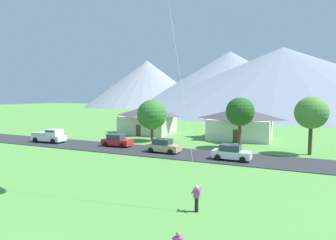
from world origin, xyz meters
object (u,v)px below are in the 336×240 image
tree_left_of_center (152,115)px  tree_center (240,112)px  parked_car_white_mid_east (231,153)px  tree_right_of_center (311,113)px  house_leftmost (148,119)px  house_right_center (240,123)px  parked_car_tan_west_end (163,146)px  pickup_truck_white_west_side (50,136)px  parked_car_red_mid_west (117,141)px

tree_left_of_center → tree_center: size_ratio=0.94×
parked_car_white_mid_east → tree_right_of_center: bearing=40.3°
house_leftmost → tree_right_of_center: bearing=-18.8°
house_right_center → parked_car_tan_west_end: house_right_center is taller
pickup_truck_white_west_side → parked_car_red_mid_west: bearing=6.0°
house_right_center → tree_right_of_center: size_ratio=1.48×
pickup_truck_white_west_side → tree_right_of_center: bearing=9.6°
parked_car_red_mid_west → parked_car_white_mid_east: size_ratio=0.99×
parked_car_red_mid_west → house_right_center: bearing=44.3°
tree_center → tree_right_of_center: size_ratio=0.98×
house_leftmost → parked_car_white_mid_east: bearing=-40.3°
parked_car_red_mid_west → parked_car_white_mid_east: bearing=-7.0°
house_leftmost → tree_left_of_center: tree_left_of_center is taller
parked_car_red_mid_west → house_leftmost: bearing=100.2°
tree_center → tree_right_of_center: bearing=-5.5°
house_leftmost → pickup_truck_white_west_side: 17.70m
parked_car_red_mid_west → parked_car_tan_west_end: bearing=-9.3°
parked_car_red_mid_west → pickup_truck_white_west_side: 11.41m
tree_center → parked_car_tan_west_end: (-8.20, -6.96, -4.10)m
tree_left_of_center → parked_car_white_mid_east: bearing=-30.9°
tree_right_of_center → parked_car_tan_west_end: (-16.76, -6.13, -4.22)m
tree_center → house_right_center: bearing=99.1°
tree_left_of_center → parked_car_red_mid_west: (-2.27, -6.44, -3.32)m
house_leftmost → tree_right_of_center: 28.69m
tree_right_of_center → parked_car_tan_west_end: tree_right_of_center is taller
tree_left_of_center → parked_car_white_mid_east: tree_left_of_center is taller
house_leftmost → house_right_center: (17.13, 0.18, -0.03)m
house_leftmost → tree_right_of_center: (27.06, -9.21, 2.39)m
tree_left_of_center → parked_car_red_mid_west: size_ratio=1.55×
house_right_center → house_leftmost: bearing=-179.4°
parked_car_red_mid_west → pickup_truck_white_west_side: size_ratio=0.80×
tree_left_of_center → tree_right_of_center: tree_right_of_center is taller
tree_right_of_center → pickup_truck_white_west_side: size_ratio=1.34×
tree_left_of_center → tree_center: 13.74m
house_right_center → parked_car_tan_west_end: (-6.83, -15.52, -1.80)m
tree_right_of_center → parked_car_white_mid_east: tree_right_of_center is taller
parked_car_white_mid_east → pickup_truck_white_west_side: bearing=178.3°
parked_car_tan_west_end → parked_car_white_mid_east: same height
tree_right_of_center → house_leftmost: bearing=161.2°
house_leftmost → tree_left_of_center: bearing=-57.8°
tree_right_of_center → pickup_truck_white_west_side: bearing=-170.4°
parked_car_tan_west_end → parked_car_white_mid_east: (8.65, -0.75, 0.00)m
house_leftmost → tree_right_of_center: size_ratio=1.39×
tree_center → tree_left_of_center: bearing=176.8°
house_leftmost → parked_car_white_mid_east: (18.95, -16.10, -1.83)m
house_leftmost → house_right_center: house_leftmost is taller
house_right_center → tree_left_of_center: size_ratio=1.60×
house_right_center → pickup_truck_white_west_side: 30.23m
parked_car_white_mid_east → house_leftmost: bearing=139.7°
parked_car_white_mid_east → pickup_truck_white_west_side: 27.78m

